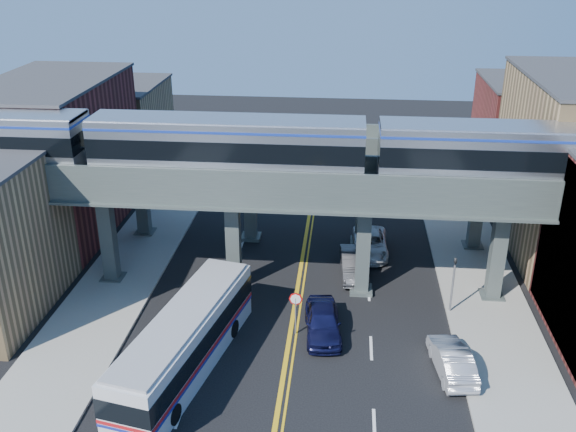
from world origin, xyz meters
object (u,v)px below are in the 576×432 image
Objects in this scene: transit_bus at (185,342)px; car_parked_curb at (452,360)px; car_lane_d at (370,194)px; car_lane_c at (370,243)px; transit_train at (227,145)px; stop_sign at (296,307)px; car_lane_a at (323,322)px; car_lane_b at (354,264)px; traffic_signal at (453,279)px.

car_parked_curb is (13.52, 0.98, -0.86)m from transit_bus.
car_lane_c is at bearing -90.25° from car_lane_d.
car_lane_d is at bearing 58.80° from transit_train.
stop_sign reaches higher than car_lane_a.
transit_train is at bearing -168.43° from car_lane_b.
transit_train is 10.87× the size of car_parked_curb.
traffic_signal is 0.77× the size of car_lane_d.
stop_sign is 0.58× the size of car_parked_curb.
transit_train reaches higher than car_lane_b.
transit_bus reaches higher than car_lane_d.
car_lane_d is 22.82m from car_parked_curb.
stop_sign is (4.44, -5.00, -7.59)m from transit_train.
transit_bus is 13.59m from car_parked_curb.
car_parked_curb is at bearing -67.53° from car_lane_b.
car_parked_curb is (4.97, -9.86, -0.03)m from car_lane_b.
car_lane_b is (3.23, 7.18, -0.98)m from stop_sign.
car_lane_b is 0.90× the size of car_lane_c.
stop_sign reaches higher than car_lane_c.
transit_train is at bearing 134.64° from car_lane_a.
car_parked_curb is (8.20, -2.68, -1.01)m from stop_sign.
transit_bus is 2.38× the size of car_lane_c.
transit_bus is 2.59× the size of car_lane_a.
stop_sign is 0.50× the size of car_lane_d.
transit_train reaches higher than car_lane_a.
transit_train is 10.11m from stop_sign.
transit_train is at bearing -120.17° from car_lane_d.
car_parked_curb is at bearing -18.12° from stop_sign.
transit_train is 10.25× the size of car_lane_a.
traffic_signal is at bearing -104.85° from car_parked_curb.
traffic_signal is at bearing -53.06° from transit_bus.
car_lane_b is 11.04m from car_parked_curb.
traffic_signal is 0.33× the size of transit_bus.
stop_sign is at bearing -161.37° from traffic_signal.
transit_train is 13.46m from car_lane_c.
car_lane_c is (2.83, 10.35, -0.09)m from car_lane_a.
car_lane_a reaches higher than car_parked_curb.
car_lane_c is 0.99× the size of car_lane_d.
traffic_signal is 0.87× the size of car_lane_b.
car_lane_b is at bearing 15.84° from transit_train.
car_lane_c is 9.39m from car_lane_d.
car_lane_b is 0.89× the size of car_lane_d.
transit_train reaches higher than traffic_signal.
car_lane_d is at bearing 75.37° from car_lane_a.
car_lane_a is 7.28m from car_lane_b.
car_lane_c is at bearing 31.86° from transit_train.
transit_train is at bearing -39.13° from car_parked_curb.
traffic_signal reaches higher than transit_bus.
car_lane_c is at bearing 66.99° from car_lane_b.
transit_bus is 17.14m from car_lane_c.
transit_bus is 25.51m from car_lane_d.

